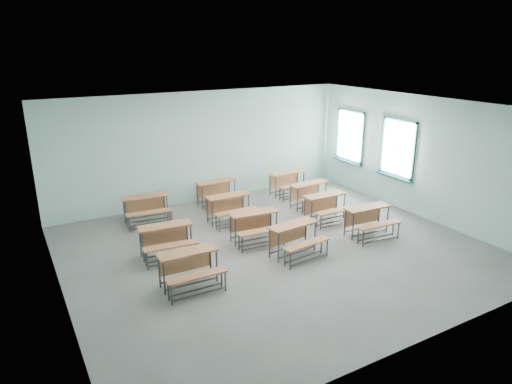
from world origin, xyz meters
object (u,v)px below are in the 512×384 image
desk_unit_r0c1 (296,235)px  desk_unit_r1c2 (327,204)px  desk_unit_r0c2 (370,217)px  desk_unit_r3c1 (218,190)px  desk_unit_r1c1 (255,223)px  desk_unit_r3c0 (146,205)px  desk_unit_r3c2 (289,180)px  desk_unit_r2c2 (311,192)px  desk_unit_r1c0 (167,237)px  desk_unit_r2c1 (230,205)px  desk_unit_r0c0 (190,264)px

desk_unit_r0c1 → desk_unit_r1c2: size_ratio=1.06×
desk_unit_r0c2 → desk_unit_r3c1: (-2.26, 3.77, 0.00)m
desk_unit_r1c1 → desk_unit_r3c0: same height
desk_unit_r0c2 → desk_unit_r3c2: (0.04, 3.55, 0.00)m
desk_unit_r1c2 → desk_unit_r3c1: bearing=128.3°
desk_unit_r2c2 → desk_unit_r3c0: bearing=159.4°
desk_unit_r1c2 → desk_unit_r2c2: size_ratio=0.95×
desk_unit_r1c0 → desk_unit_r1c2: size_ratio=1.05×
desk_unit_r2c1 → desk_unit_r3c0: bearing=151.8°
desk_unit_r3c1 → desk_unit_r3c2: same height
desk_unit_r0c0 → desk_unit_r3c2: bearing=39.6°
desk_unit_r1c1 → desk_unit_r1c2: bearing=10.5°
desk_unit_r0c0 → desk_unit_r1c1: bearing=31.1°
desk_unit_r0c0 → desk_unit_r2c2: 5.23m
desk_unit_r1c0 → desk_unit_r2c1: size_ratio=1.06×
desk_unit_r1c1 → desk_unit_r3c2: bearing=49.3°
desk_unit_r2c1 → desk_unit_r2c2: bearing=-3.7°
desk_unit_r2c2 → desk_unit_r1c2: bearing=-108.4°
desk_unit_r2c1 → desk_unit_r3c1: same height
desk_unit_r0c1 → desk_unit_r0c2: 2.16m
desk_unit_r0c2 → desk_unit_r1c0: bearing=167.7°
desk_unit_r0c2 → desk_unit_r3c0: same height
desk_unit_r0c1 → desk_unit_r3c2: 4.19m
desk_unit_r2c2 → desk_unit_r1c1: bearing=-159.0°
desk_unit_r3c0 → desk_unit_r3c1: size_ratio=1.01×
desk_unit_r1c1 → desk_unit_r0c1: bearing=-63.7°
desk_unit_r1c0 → desk_unit_r0c2: bearing=-10.2°
desk_unit_r0c1 → desk_unit_r2c1: size_ratio=1.07×
desk_unit_r1c2 → desk_unit_r3c0: same height
desk_unit_r0c1 → desk_unit_r3c2: same height
desk_unit_r3c2 → desk_unit_r2c2: bearing=-97.4°
desk_unit_r1c0 → desk_unit_r2c2: size_ratio=1.00×
desk_unit_r1c0 → desk_unit_r2c2: same height
desk_unit_r0c1 → desk_unit_r2c1: same height
desk_unit_r1c0 → desk_unit_r2c1: bearing=34.1°
desk_unit_r0c1 → desk_unit_r1c1: same height
desk_unit_r3c0 → desk_unit_r3c2: (4.47, 0.09, 0.00)m
desk_unit_r1c1 → desk_unit_r0c0: bearing=-144.8°
desk_unit_r1c2 → desk_unit_r3c0: bearing=152.3°
desk_unit_r0c1 → desk_unit_r3c0: same height
desk_unit_r1c2 → desk_unit_r0c0: bearing=-161.6°
desk_unit_r2c1 → desk_unit_r2c2: 2.47m
desk_unit_r2c1 → desk_unit_r3c2: bearing=23.2°
desk_unit_r1c1 → desk_unit_r1c2: 2.27m
desk_unit_r0c2 → desk_unit_r2c2: (-0.07, 2.30, 0.00)m
desk_unit_r3c0 → desk_unit_r1c2: bearing=-23.0°
desk_unit_r1c0 → desk_unit_r1c2: 4.33m
desk_unit_r1c1 → desk_unit_r3c2: same height
desk_unit_r0c0 → desk_unit_r0c2: 4.69m
desk_unit_r0c0 → desk_unit_r1c1: same height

